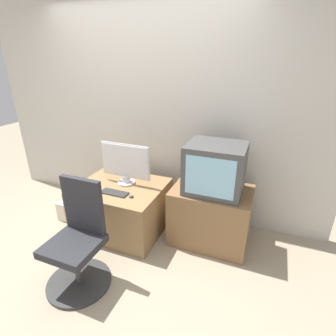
% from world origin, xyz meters
% --- Properties ---
extents(ground_plane, '(12.00, 12.00, 0.00)m').
position_xyz_m(ground_plane, '(0.00, 0.00, 0.00)').
color(ground_plane, tan).
extents(wall_back, '(4.40, 0.05, 2.60)m').
position_xyz_m(wall_back, '(0.00, 1.32, 1.30)').
color(wall_back, beige).
rests_on(wall_back, ground_plane).
extents(desk, '(0.96, 0.81, 0.57)m').
position_xyz_m(desk, '(-0.06, 0.71, 0.28)').
color(desk, '#937047').
rests_on(desk, ground_plane).
extents(side_stand, '(0.82, 0.58, 0.63)m').
position_xyz_m(side_stand, '(0.95, 0.88, 0.31)').
color(side_stand, olive).
rests_on(side_stand, ground_plane).
extents(main_monitor, '(0.60, 0.20, 0.47)m').
position_xyz_m(main_monitor, '(-0.02, 0.79, 0.80)').
color(main_monitor, silver).
rests_on(main_monitor, desk).
extents(keyboard, '(0.30, 0.12, 0.01)m').
position_xyz_m(keyboard, '(-0.02, 0.53, 0.57)').
color(keyboard, '#2D2D2D').
rests_on(keyboard, desk).
extents(mouse, '(0.05, 0.04, 0.03)m').
position_xyz_m(mouse, '(0.19, 0.52, 0.58)').
color(mouse, '#4C4C51').
rests_on(mouse, desk).
extents(crt_tv, '(0.57, 0.48, 0.50)m').
position_xyz_m(crt_tv, '(0.97, 0.86, 0.88)').
color(crt_tv, '#474747').
rests_on(crt_tv, side_stand).
extents(office_chair, '(0.57, 0.57, 0.98)m').
position_xyz_m(office_chair, '(0.01, -0.13, 0.39)').
color(office_chair, '#333333').
rests_on(office_chair, ground_plane).
extents(cardboard_box_lower, '(0.25, 0.18, 0.24)m').
position_xyz_m(cardboard_box_lower, '(-0.78, 0.61, 0.12)').
color(cardboard_box_lower, beige).
rests_on(cardboard_box_lower, ground_plane).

